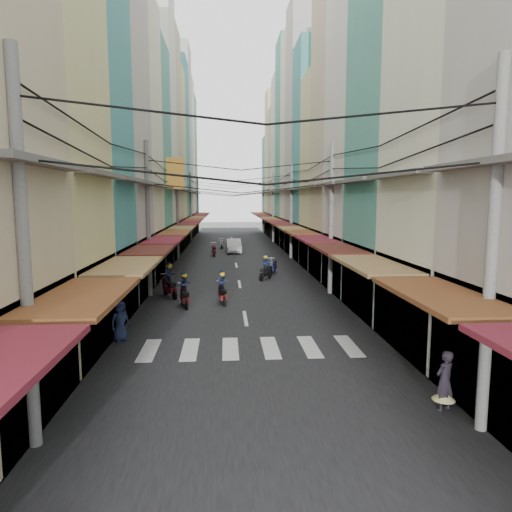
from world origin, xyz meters
name	(u,v)px	position (x,y,z in m)	size (l,w,h in m)	color
ground	(243,308)	(0.00, 0.00, 0.00)	(160.00, 160.00, 0.00)	slate
road	(235,256)	(0.00, 20.00, 0.01)	(10.00, 80.00, 0.02)	black
sidewalk_left	(163,256)	(-6.50, 20.00, 0.03)	(3.00, 80.00, 0.06)	slate
sidewalk_right	(305,255)	(6.50, 20.00, 0.03)	(3.00, 80.00, 0.06)	slate
crosswalk	(250,348)	(0.00, -6.00, 0.03)	(7.55, 2.40, 0.01)	silver
building_row_left	(136,141)	(-7.92, 16.56, 9.78)	(7.80, 67.67, 23.70)	silver
building_row_right	(331,147)	(7.92, 16.45, 9.41)	(7.80, 68.98, 22.59)	teal
utility_poles	(235,181)	(0.00, 15.01, 6.59)	(10.20, 66.13, 8.20)	slate
white_car	(234,253)	(-0.05, 22.47, 0.00)	(4.62, 1.81, 1.63)	silver
bicycle	(368,298)	(6.67, 1.74, 0.00)	(0.66, 1.75, 1.20)	black
moving_scooters	(219,273)	(-1.26, 7.22, 0.52)	(6.70, 27.56, 1.88)	black
parked_scooters	(342,315)	(3.87, -3.61, 0.49)	(12.94, 15.65, 1.01)	black
pedestrians	(151,274)	(-5.01, 3.91, 1.03)	(12.54, 22.16, 2.25)	black
market_umbrella	(408,268)	(6.91, -2.73, 2.29)	(2.46, 2.46, 2.60)	#B2B2B7
traffic_sign	(414,278)	(5.85, -5.81, 2.40)	(0.10, 0.71, 3.25)	slate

